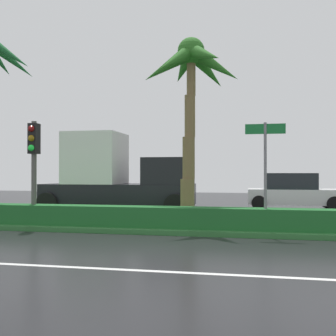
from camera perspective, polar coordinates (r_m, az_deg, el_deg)
ground_plane at (r=14.27m, az=16.89°, el=-7.86°), size 90.00×42.00×0.10m
near_lane_divider_stripe at (r=7.43m, az=22.36°, el=-14.27°), size 81.00×0.14×0.01m
median_strip at (r=13.26m, az=17.31°, el=-7.88°), size 85.50×4.00×0.15m
median_hedge at (r=11.84m, az=18.03°, el=-6.93°), size 76.50×0.70×0.60m
palm_tree_mid_left at (r=13.92m, az=3.30°, el=12.70°), size 3.44×3.40×6.10m
traffic_signal_median_left at (r=13.54m, az=-18.26°, el=2.00°), size 0.28×0.43×3.22m
street_name_sign at (r=11.65m, az=13.44°, el=0.98°), size 1.10×0.08×3.00m
box_truck_lead at (r=17.70m, az=-7.13°, el=-1.28°), size 6.40×2.64×3.46m
car_in_traffic_leading at (r=20.32m, az=17.06°, el=-3.20°), size 4.30×2.02×1.72m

